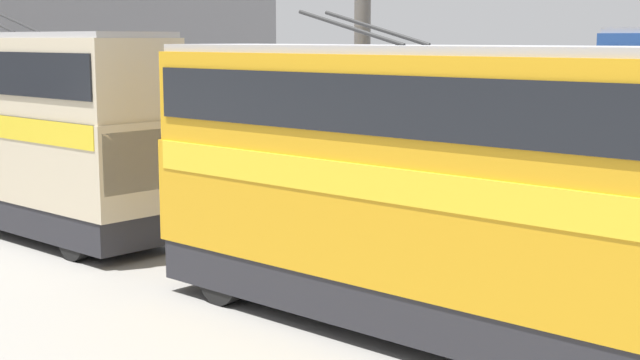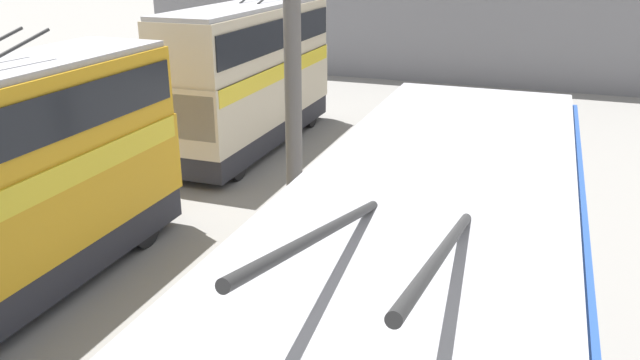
# 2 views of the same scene
# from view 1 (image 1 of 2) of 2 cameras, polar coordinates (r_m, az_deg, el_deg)

# --- Properties ---
(support_column_far) EXTENTS (0.71, 0.71, 8.45)m
(support_column_far) POSITION_cam_1_polar(r_m,az_deg,el_deg) (21.70, 2.71, 6.50)
(support_column_far) COLOR #605B56
(support_column_far) RESTS_ON ground_plane
(bus_right_near) EXTENTS (11.23, 2.54, 5.57)m
(bus_right_near) POSITION_cam_1_polar(r_m,az_deg,el_deg) (14.93, 6.87, 0.35)
(bus_right_near) COLOR black
(bus_right_near) RESTS_ON ground_plane
(bus_right_far) EXTENTS (9.69, 2.54, 5.83)m
(bus_right_far) POSITION_cam_1_polar(r_m,az_deg,el_deg) (24.38, -17.92, 3.67)
(bus_right_far) COLOR black
(bus_right_far) RESTS_ON ground_plane
(person_by_right_row) EXTENTS (0.46, 0.32, 1.82)m
(person_by_right_row) POSITION_cam_1_polar(r_m,az_deg,el_deg) (15.67, 18.48, -6.59)
(person_by_right_row) COLOR #384251
(person_by_right_row) RESTS_ON ground_plane
(oil_drum) EXTENTS (0.60, 0.60, 0.94)m
(oil_drum) POSITION_cam_1_polar(r_m,az_deg,el_deg) (21.27, 18.37, -3.90)
(oil_drum) COLOR #933828
(oil_drum) RESTS_ON ground_plane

